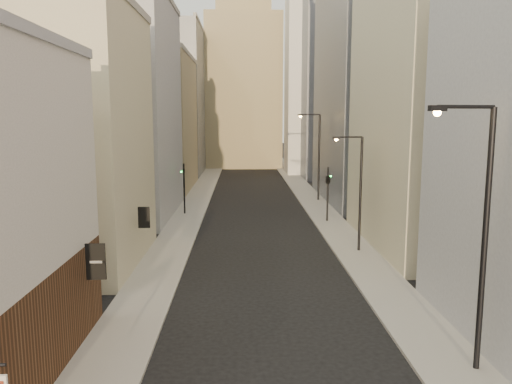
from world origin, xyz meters
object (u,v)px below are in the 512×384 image
clock_tower (244,74)px  streetlamp_far (317,152)px  streetlamp_near (480,225)px  traffic_light_left (184,178)px  streetlamp_mid (358,187)px  white_tower (311,60)px  traffic_light_right (328,180)px

clock_tower → streetlamp_far: clock_tower is taller
streetlamp_near → traffic_light_left: streetlamp_near is taller
clock_tower → streetlamp_mid: clock_tower is taller
white_tower → traffic_light_right: white_tower is taller
streetlamp_near → traffic_light_right: streetlamp_near is taller
clock_tower → traffic_light_right: 56.01m
streetlamp_far → streetlamp_mid: bearing=-74.3°
white_tower → streetlamp_mid: bearing=-93.9°
clock_tower → streetlamp_far: (7.99, -42.17, -12.06)m
streetlamp_near → traffic_light_right: bearing=80.9°
streetlamp_near → streetlamp_far: size_ratio=1.00×
streetlamp_mid → white_tower: bearing=81.9°
traffic_light_right → streetlamp_mid: bearing=85.7°
streetlamp_mid → traffic_light_left: streetlamp_mid is taller
streetlamp_near → clock_tower: bearing=85.0°
clock_tower → traffic_light_right: size_ratio=8.98×
clock_tower → white_tower: 17.83m
white_tower → streetlamp_far: (-3.01, -28.17, -13.04)m
clock_tower → streetlamp_near: 81.86m
streetlamp_near → traffic_light_left: bearing=103.8°
clock_tower → streetlamp_near: clock_tower is taller
clock_tower → streetlamp_near: (8.04, -80.57, -12.04)m
white_tower → streetlamp_near: bearing=-92.5°
white_tower → streetlamp_far: 31.18m
streetlamp_mid → traffic_light_left: 19.46m
clock_tower → streetlamp_far: 44.58m
clock_tower → streetlamp_mid: size_ratio=5.54×
traffic_light_left → white_tower: bearing=-92.8°
streetlamp_far → traffic_light_left: size_ratio=1.95×
clock_tower → white_tower: size_ratio=1.08×
traffic_light_left → streetlamp_near: bearing=137.0°
streetlamp_near → traffic_light_right: size_ratio=1.96×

